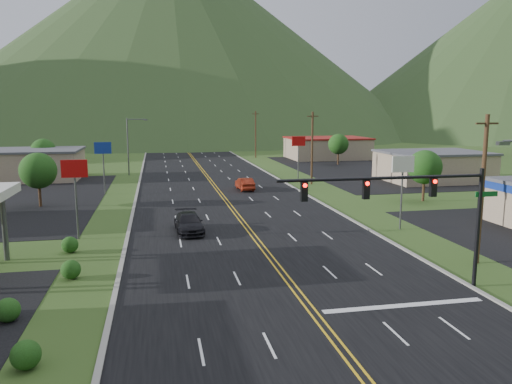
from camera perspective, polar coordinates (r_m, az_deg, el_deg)
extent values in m
cylinder|color=black|center=(31.64, 24.02, -3.82)|extent=(0.24, 0.24, 7.00)
cylinder|color=black|center=(28.06, 14.38, 1.55)|extent=(12.00, 0.18, 0.18)
cube|color=#0C591E|center=(31.50, 24.85, -0.22)|extent=(1.40, 0.06, 0.30)
cube|color=black|center=(29.56, 19.58, 0.51)|extent=(0.35, 0.28, 1.05)
sphere|color=#FF0C05|center=(29.36, 19.80, 1.13)|extent=(0.22, 0.22, 0.22)
cube|color=black|center=(27.73, 12.46, 0.28)|extent=(0.35, 0.28, 1.05)
sphere|color=#FF0C05|center=(27.51, 12.64, 0.94)|extent=(0.22, 0.22, 0.22)
cube|color=black|center=(26.52, 5.52, 0.05)|extent=(0.35, 0.28, 1.05)
sphere|color=#FF0C05|center=(26.29, 5.64, 0.74)|extent=(0.22, 0.22, 0.22)
cube|color=#59595E|center=(26.62, 26.39, 5.01)|extent=(0.60, 0.25, 0.18)
cylinder|color=#59595E|center=(81.37, -14.42, 5.02)|extent=(0.20, 0.20, 9.00)
cylinder|color=#59595E|center=(81.11, -13.52, 8.09)|extent=(2.88, 0.12, 0.12)
cube|color=#59595E|center=(81.07, -12.49, 8.05)|extent=(0.60, 0.25, 0.18)
cylinder|color=#59595E|center=(38.31, -26.82, -3.36)|extent=(0.36, 0.36, 5.00)
cube|color=tan|center=(82.04, -25.66, 2.74)|extent=(18.00, 11.00, 4.20)
cube|color=#4C4C51|center=(81.85, -25.77, 4.30)|extent=(18.40, 11.40, 0.30)
cube|color=tan|center=(77.45, 19.56, 2.71)|extent=(14.00, 11.00, 4.00)
cube|color=#4C4C51|center=(77.25, 19.64, 4.29)|extent=(14.40, 11.40, 0.30)
cube|color=tan|center=(107.44, 8.12, 4.93)|extent=(16.00, 12.00, 4.20)
cube|color=maroon|center=(107.30, 8.14, 6.13)|extent=(16.40, 12.40, 0.30)
cylinder|color=#59595E|center=(42.26, -19.81, -1.79)|extent=(0.16, 0.16, 5.00)
cube|color=#B20A0B|center=(41.79, -20.05, 2.52)|extent=(2.00, 0.18, 1.40)
cylinder|color=#59595E|center=(63.84, -16.97, 1.98)|extent=(0.16, 0.16, 5.00)
cube|color=navy|center=(63.53, -17.11, 4.84)|extent=(2.00, 0.18, 1.40)
cylinder|color=#59595E|center=(44.83, 16.27, -0.99)|extent=(0.16, 0.16, 5.00)
cube|color=white|center=(44.38, 16.46, 3.08)|extent=(2.00, 0.18, 1.40)
cylinder|color=#59595E|center=(74.38, 4.85, 3.35)|extent=(0.16, 0.16, 5.00)
cube|color=#B20A0B|center=(74.11, 4.89, 5.81)|extent=(2.00, 0.18, 1.40)
cylinder|color=#382314|center=(58.06, -23.48, -0.09)|extent=(0.30, 0.30, 3.00)
sphere|color=#1D3D11|center=(57.75, -23.64, 2.26)|extent=(3.84, 3.84, 3.84)
cylinder|color=#382314|center=(85.30, -23.03, 2.73)|extent=(0.30, 0.30, 3.00)
sphere|color=#1D3D11|center=(85.08, -23.13, 4.34)|extent=(3.84, 3.84, 3.84)
cylinder|color=#382314|center=(59.66, 18.60, 0.43)|extent=(0.30, 0.30, 3.00)
sphere|color=#1D3D11|center=(59.35, 18.72, 2.72)|extent=(3.84, 3.84, 3.84)
cylinder|color=#382314|center=(95.58, 9.36, 3.99)|extent=(0.30, 0.30, 3.00)
sphere|color=#1D3D11|center=(95.39, 9.40, 5.43)|extent=(3.84, 3.84, 3.84)
cylinder|color=#382314|center=(36.29, 24.43, 0.17)|extent=(0.28, 0.28, 10.00)
cube|color=#382314|center=(35.91, 24.90, 7.12)|extent=(1.60, 0.12, 0.12)
cylinder|color=#382314|center=(69.53, 6.43, 4.97)|extent=(0.28, 0.28, 10.00)
cube|color=#382314|center=(69.34, 6.49, 8.60)|extent=(1.60, 0.12, 0.12)
cylinder|color=#382314|center=(108.25, -0.05, 6.59)|extent=(0.28, 0.28, 10.00)
cube|color=#382314|center=(108.13, -0.05, 8.92)|extent=(1.60, 0.12, 0.12)
cylinder|color=#382314|center=(147.65, -3.10, 7.33)|extent=(0.28, 0.28, 10.00)
cube|color=#382314|center=(147.56, -3.12, 9.03)|extent=(1.60, 0.12, 0.12)
cone|color=#1F3A1A|center=(233.40, -9.77, 17.19)|extent=(220.00, 220.00, 85.00)
imported|color=black|center=(42.60, -7.68, -3.57)|extent=(2.44, 5.54, 1.58)
imported|color=maroon|center=(64.41, -1.29, 0.91)|extent=(1.90, 4.83, 1.57)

